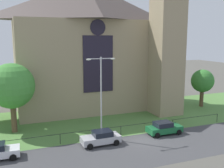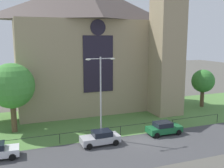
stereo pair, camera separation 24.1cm
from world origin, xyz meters
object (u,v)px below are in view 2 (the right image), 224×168
(tree_right_far, at_px, (203,81))
(parked_car_silver, at_px, (101,138))
(church_building, at_px, (92,45))
(streetlamp_near, at_px, (101,88))
(parked_car_green, at_px, (164,128))
(tree_left_near, at_px, (12,86))

(tree_right_far, xyz_separation_m, parked_car_silver, (-21.03, -9.49, -3.54))
(church_building, height_order, streetlamp_near, church_building)
(church_building, bearing_deg, streetlamp_near, -103.13)
(church_building, xyz_separation_m, streetlamp_near, (-3.23, -13.85, -4.44))
(tree_right_far, height_order, streetlamp_near, streetlamp_near)
(streetlamp_near, relative_size, parked_car_green, 2.22)
(parked_car_silver, height_order, parked_car_green, same)
(parked_car_silver, bearing_deg, tree_right_far, -156.32)
(tree_right_far, relative_size, streetlamp_near, 0.67)
(tree_left_near, height_order, parked_car_silver, tree_left_near)
(tree_right_far, relative_size, parked_car_green, 1.48)
(parked_car_silver, xyz_separation_m, parked_car_green, (8.06, 0.32, 0.00))
(tree_left_near, xyz_separation_m, streetlamp_near, (9.22, -5.88, 0.14))
(streetlamp_near, bearing_deg, parked_car_green, -10.13)
(parked_car_green, bearing_deg, church_building, 105.82)
(church_building, bearing_deg, tree_right_far, -19.30)
(tree_right_far, bearing_deg, tree_left_near, -176.23)
(church_building, bearing_deg, parked_car_silver, -103.92)
(streetlamp_near, xyz_separation_m, parked_car_silver, (-0.61, -1.65, -5.09))
(tree_right_far, height_order, parked_car_green, tree_right_far)
(tree_left_near, height_order, parked_car_green, tree_left_near)
(streetlamp_near, height_order, parked_car_green, streetlamp_near)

